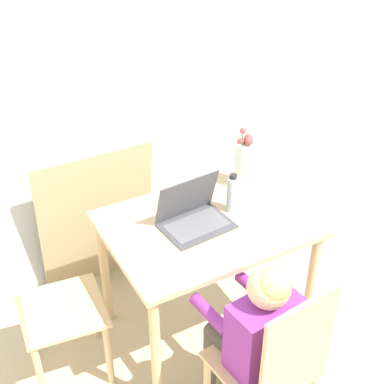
{
  "coord_description": "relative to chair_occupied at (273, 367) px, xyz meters",
  "views": [
    {
      "loc": [
        -0.88,
        -0.45,
        2.37
      ],
      "look_at": [
        0.18,
        1.47,
        0.93
      ],
      "focal_mm": 50.0,
      "sensor_mm": 36.0,
      "label": 1
    }
  ],
  "objects": [
    {
      "name": "chair_occupied",
      "position": [
        0.0,
        0.0,
        0.0
      ],
      "size": [
        0.44,
        0.44,
        0.95
      ],
      "rotation": [
        0.0,
        0.0,
        3.25
      ],
      "color": "#D6B784",
      "rests_on": "ground_plane"
    },
    {
      "name": "wall_back",
      "position": [
        -0.15,
        1.52,
        0.77
      ],
      "size": [
        6.4,
        0.05,
        2.5
      ],
      "color": "silver",
      "rests_on": "ground_plane"
    },
    {
      "name": "person_seated",
      "position": [
        -0.01,
        0.13,
        0.14
      ],
      "size": [
        0.36,
        0.45,
        0.98
      ],
      "rotation": [
        0.0,
        0.0,
        3.25
      ],
      "color": "purple",
      "rests_on": "ground_plane"
    },
    {
      "name": "laptop",
      "position": [
        0.02,
        0.76,
        0.33
      ],
      "size": [
        0.36,
        0.28,
        0.25
      ],
      "rotation": [
        0.0,
        0.0,
        0.09
      ],
      "color": "#4C4C51",
      "rests_on": "dining_table"
    },
    {
      "name": "chair_spare",
      "position": [
        -0.8,
        0.83,
        0.16
      ],
      "size": [
        0.47,
        0.44,
        0.96
      ],
      "rotation": [
        0.0,
        0.0,
        1.45
      ],
      "color": "#D6B784",
      "rests_on": "ground_plane"
    },
    {
      "name": "cardboard_panel",
      "position": [
        -0.28,
        1.4,
        -0.01
      ],
      "size": [
        0.71,
        0.15,
        0.95
      ],
      "color": "tan",
      "rests_on": "ground_plane"
    },
    {
      "name": "water_bottle",
      "position": [
        0.26,
        0.76,
        0.37
      ],
      "size": [
        0.06,
        0.06,
        0.22
      ],
      "color": "silver",
      "rests_on": "dining_table"
    },
    {
      "name": "dining_table",
      "position": [
        0.09,
        0.73,
        0.17
      ],
      "size": [
        1.02,
        0.76,
        0.75
      ],
      "color": "#D6B784",
      "rests_on": "ground_plane"
    },
    {
      "name": "flower_vase",
      "position": [
        0.45,
        0.94,
        0.41
      ],
      "size": [
        0.12,
        0.12,
        0.36
      ],
      "color": "silver",
      "rests_on": "dining_table"
    }
  ]
}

